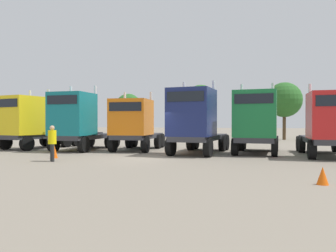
% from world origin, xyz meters
% --- Properties ---
extents(ground, '(200.00, 200.00, 0.00)m').
position_xyz_m(ground, '(0.00, 0.00, 0.00)').
color(ground, gray).
extents(semi_truck_yellow, '(3.42, 6.31, 4.35)m').
position_xyz_m(semi_truck_yellow, '(-10.08, 3.38, 1.97)').
color(semi_truck_yellow, '#333338').
rests_on(semi_truck_yellow, ground).
extents(semi_truck_teal, '(2.76, 6.17, 4.46)m').
position_xyz_m(semi_truck_teal, '(-5.92, 3.12, 2.00)').
color(semi_truck_teal, '#333338').
rests_on(semi_truck_teal, ground).
extents(semi_truck_orange, '(3.04, 5.90, 4.03)m').
position_xyz_m(semi_truck_orange, '(-2.25, 4.27, 1.82)').
color(semi_truck_orange, '#333338').
rests_on(semi_truck_orange, ground).
extents(semi_truck_navy, '(2.93, 6.46, 4.46)m').
position_xyz_m(semi_truck_navy, '(2.22, 2.99, 2.02)').
color(semi_truck_navy, '#333338').
rests_on(semi_truck_navy, ground).
extents(semi_truck_green, '(2.71, 5.77, 4.36)m').
position_xyz_m(semi_truck_green, '(5.68, 4.29, 1.98)').
color(semi_truck_green, '#333338').
rests_on(semi_truck_green, ground).
extents(semi_truck_red, '(2.78, 6.37, 4.12)m').
position_xyz_m(semi_truck_red, '(9.63, 3.48, 1.82)').
color(semi_truck_red, '#333338').
rests_on(semi_truck_red, ground).
extents(visitor_in_hivis, '(0.57, 0.57, 1.77)m').
position_xyz_m(visitor_in_hivis, '(-3.77, -2.41, 1.03)').
color(visitor_in_hivis, '#252525').
rests_on(visitor_in_hivis, ground).
extents(traffic_cone_near, '(0.36, 0.36, 0.56)m').
position_xyz_m(traffic_cone_near, '(8.05, -5.05, 0.28)').
color(traffic_cone_near, '#F2590C').
rests_on(traffic_cone_near, ground).
extents(traffic_cone_mid, '(0.36, 0.36, 0.72)m').
position_xyz_m(traffic_cone_mid, '(-4.59, -1.14, 0.36)').
color(traffic_cone_mid, '#F2590C').
rests_on(traffic_cone_mid, ground).
extents(oak_far_left, '(3.52, 3.52, 5.78)m').
position_xyz_m(oak_far_left, '(-11.68, 24.31, 4.00)').
color(oak_far_left, '#4C3823').
rests_on(oak_far_left, ground).
extents(oak_far_centre, '(4.07, 4.07, 6.64)m').
position_xyz_m(oak_far_centre, '(-1.79, 24.28, 4.58)').
color(oak_far_centre, '#4C3823').
rests_on(oak_far_centre, ground).
extents(oak_far_right, '(3.86, 3.86, 6.36)m').
position_xyz_m(oak_far_right, '(8.03, 22.28, 4.41)').
color(oak_far_right, '#4C3823').
rests_on(oak_far_right, ground).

